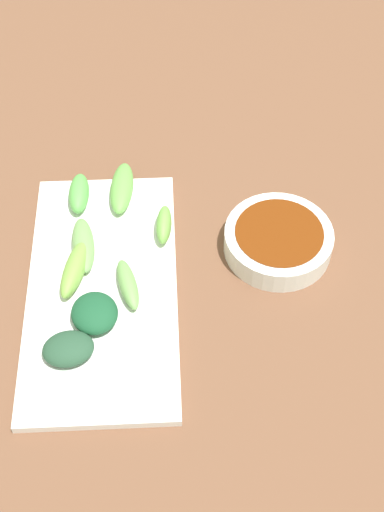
% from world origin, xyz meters
% --- Properties ---
extents(tabletop, '(2.10, 2.10, 0.02)m').
position_xyz_m(tabletop, '(0.00, 0.00, 0.01)').
color(tabletop, brown).
rests_on(tabletop, ground).
extents(sauce_bowl, '(0.14, 0.14, 0.04)m').
position_xyz_m(sauce_bowl, '(-0.11, -0.04, 0.04)').
color(sauce_bowl, white).
rests_on(sauce_bowl, tabletop).
extents(serving_plate, '(0.19, 0.37, 0.01)m').
position_xyz_m(serving_plate, '(0.12, 0.02, 0.03)').
color(serving_plate, white).
rests_on(serving_plate, tabletop).
extents(broccoli_stalk_0, '(0.04, 0.08, 0.02)m').
position_xyz_m(broccoli_stalk_0, '(0.08, 0.03, 0.04)').
color(broccoli_stalk_0, '#72A758').
rests_on(broccoli_stalk_0, serving_plate).
extents(broccoli_stalk_1, '(0.04, 0.09, 0.02)m').
position_xyz_m(broccoli_stalk_1, '(0.14, -0.04, 0.04)').
color(broccoli_stalk_1, '#74A55B').
rests_on(broccoli_stalk_1, serving_plate).
extents(broccoli_leafy_2, '(0.07, 0.06, 0.02)m').
position_xyz_m(broccoli_leafy_2, '(0.15, 0.12, 0.04)').
color(broccoli_leafy_2, '#274D35').
rests_on(broccoli_leafy_2, serving_plate).
extents(broccoli_stalk_3, '(0.03, 0.06, 0.03)m').
position_xyz_m(broccoli_stalk_3, '(0.04, -0.06, 0.05)').
color(broccoli_stalk_3, '#75BB4D').
rests_on(broccoli_stalk_3, serving_plate).
extents(broccoli_stalk_4, '(0.04, 0.10, 0.02)m').
position_xyz_m(broccoli_stalk_4, '(0.09, -0.14, 0.04)').
color(broccoli_stalk_4, '#68AE4D').
rests_on(broccoli_stalk_4, serving_plate).
extents(broccoli_leafy_5, '(0.07, 0.07, 0.03)m').
position_xyz_m(broccoli_leafy_5, '(0.12, 0.07, 0.05)').
color(broccoli_leafy_5, '#1A5130').
rests_on(broccoli_leafy_5, serving_plate).
extents(broccoli_stalk_6, '(0.03, 0.07, 0.03)m').
position_xyz_m(broccoli_stalk_6, '(0.15, -0.13, 0.05)').
color(broccoli_stalk_6, '#5BB34E').
rests_on(broccoli_stalk_6, serving_plate).
extents(broccoli_stalk_7, '(0.05, 0.10, 0.03)m').
position_xyz_m(broccoli_stalk_7, '(0.15, 0.00, 0.04)').
color(broccoli_stalk_7, '#7AB046').
rests_on(broccoli_stalk_7, serving_plate).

